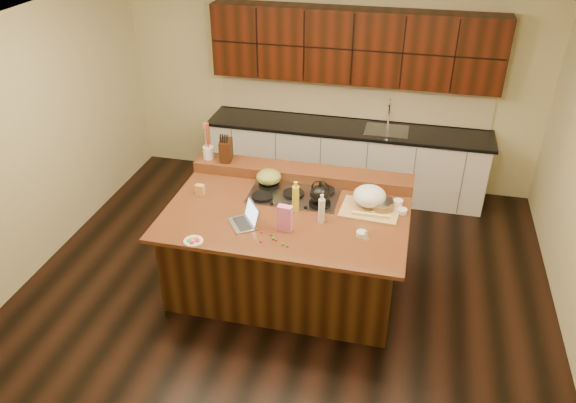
# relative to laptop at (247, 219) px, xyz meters

# --- Properties ---
(room) EXTENTS (5.52, 5.02, 2.72)m
(room) POSITION_rel_laptop_xyz_m (0.32, 0.31, 0.37)
(room) COLOR black
(room) RESTS_ON ground
(island) EXTENTS (2.40, 1.60, 0.92)m
(island) POSITION_rel_laptop_xyz_m (0.32, 0.31, -0.51)
(island) COLOR black
(island) RESTS_ON ground
(back_ledge) EXTENTS (2.40, 0.30, 0.12)m
(back_ledge) POSITION_rel_laptop_xyz_m (0.32, 1.01, 0.00)
(back_ledge) COLOR black
(back_ledge) RESTS_ON island
(cooktop) EXTENTS (0.92, 0.52, 0.05)m
(cooktop) POSITION_rel_laptop_xyz_m (0.32, 0.61, -0.04)
(cooktop) COLOR gray
(cooktop) RESTS_ON island
(back_counter) EXTENTS (3.70, 0.66, 2.40)m
(back_counter) POSITION_rel_laptop_xyz_m (0.62, 2.54, 0.01)
(back_counter) COLOR silver
(back_counter) RESTS_ON ground
(kettle) EXTENTS (0.27, 0.27, 0.18)m
(kettle) POSITION_rel_laptop_xyz_m (0.62, 0.48, 0.08)
(kettle) COLOR black
(kettle) RESTS_ON cooktop
(green_bowl) EXTENTS (0.30, 0.30, 0.15)m
(green_bowl) POSITION_rel_laptop_xyz_m (0.02, 0.74, 0.06)
(green_bowl) COLOR olive
(green_bowl) RESTS_ON cooktop
(laptop) EXTENTS (0.37, 0.38, 0.21)m
(laptop) POSITION_rel_laptop_xyz_m (0.00, 0.00, 0.00)
(laptop) COLOR #B7B7BC
(laptop) RESTS_ON island
(oil_bottle) EXTENTS (0.08, 0.08, 0.27)m
(oil_bottle) POSITION_rel_laptop_xyz_m (0.40, 0.35, 0.08)
(oil_bottle) COLOR yellow
(oil_bottle) RESTS_ON island
(vinegar_bottle) EXTENTS (0.08, 0.08, 0.25)m
(vinegar_bottle) POSITION_rel_laptop_xyz_m (0.69, 0.20, 0.07)
(vinegar_bottle) COLOR silver
(vinegar_bottle) RESTS_ON island
(wooden_tray) EXTENTS (0.59, 0.47, 0.23)m
(wooden_tray) POSITION_rel_laptop_xyz_m (1.11, 0.56, 0.05)
(wooden_tray) COLOR tan
(wooden_tray) RESTS_ON island
(ramekin_a) EXTENTS (0.12, 0.12, 0.04)m
(ramekin_a) POSITION_rel_laptop_xyz_m (1.09, 0.05, -0.03)
(ramekin_a) COLOR white
(ramekin_a) RESTS_ON island
(ramekin_b) EXTENTS (0.10, 0.10, 0.04)m
(ramekin_b) POSITION_rel_laptop_xyz_m (1.43, 0.54, -0.03)
(ramekin_b) COLOR white
(ramekin_b) RESTS_ON island
(ramekin_c) EXTENTS (0.13, 0.13, 0.04)m
(ramekin_c) POSITION_rel_laptop_xyz_m (1.38, 0.70, -0.03)
(ramekin_c) COLOR white
(ramekin_c) RESTS_ON island
(strainer_bowl) EXTENTS (0.28, 0.28, 0.09)m
(strainer_bowl) POSITION_rel_laptop_xyz_m (1.23, 0.55, -0.01)
(strainer_bowl) COLOR #996B3F
(strainer_bowl) RESTS_ON island
(kitchen_timer) EXTENTS (0.10, 0.10, 0.07)m
(kitchen_timer) POSITION_rel_laptop_xyz_m (1.13, 0.04, -0.02)
(kitchen_timer) COLOR silver
(kitchen_timer) RESTS_ON island
(pink_bag) EXTENTS (0.14, 0.09, 0.26)m
(pink_bag) POSITION_rel_laptop_xyz_m (0.38, -0.02, 0.07)
(pink_bag) COLOR pink
(pink_bag) RESTS_ON island
(candy_plate) EXTENTS (0.21, 0.21, 0.01)m
(candy_plate) POSITION_rel_laptop_xyz_m (-0.39, -0.40, -0.05)
(candy_plate) COLOR white
(candy_plate) RESTS_ON island
(package_box) EXTENTS (0.09, 0.07, 0.12)m
(package_box) POSITION_rel_laptop_xyz_m (-0.63, 0.40, 0.01)
(package_box) COLOR #D6964B
(package_box) RESTS_ON island
(utensil_crock) EXTENTS (0.12, 0.12, 0.14)m
(utensil_crock) POSITION_rel_laptop_xyz_m (-0.75, 1.01, 0.13)
(utensil_crock) COLOR white
(utensil_crock) RESTS_ON back_ledge
(knife_block) EXTENTS (0.15, 0.21, 0.24)m
(knife_block) POSITION_rel_laptop_xyz_m (-0.54, 1.01, 0.19)
(knife_block) COLOR black
(knife_block) RESTS_ON back_ledge
(gumdrop_0) EXTENTS (0.02, 0.02, 0.02)m
(gumdrop_0) POSITION_rel_laptop_xyz_m (0.28, -0.14, -0.05)
(gumdrop_0) COLOR red
(gumdrop_0) RESTS_ON island
(gumdrop_1) EXTENTS (0.02, 0.02, 0.02)m
(gumdrop_1) POSITION_rel_laptop_xyz_m (0.31, -0.19, -0.05)
(gumdrop_1) COLOR #198C26
(gumdrop_1) RESTS_ON island
(gumdrop_2) EXTENTS (0.02, 0.02, 0.02)m
(gumdrop_2) POSITION_rel_laptop_xyz_m (0.18, -0.12, -0.05)
(gumdrop_2) COLOR red
(gumdrop_2) RESTS_ON island
(gumdrop_3) EXTENTS (0.02, 0.02, 0.02)m
(gumdrop_3) POSITION_rel_laptop_xyz_m (0.42, -0.26, -0.05)
(gumdrop_3) COLOR #198C26
(gumdrop_3) RESTS_ON island
(gumdrop_4) EXTENTS (0.02, 0.02, 0.02)m
(gumdrop_4) POSITION_rel_laptop_xyz_m (0.34, -0.21, -0.05)
(gumdrop_4) COLOR red
(gumdrop_4) RESTS_ON island
(gumdrop_5) EXTENTS (0.02, 0.02, 0.02)m
(gumdrop_5) POSITION_rel_laptop_xyz_m (0.31, -0.20, -0.05)
(gumdrop_5) COLOR #198C26
(gumdrop_5) RESTS_ON island
(gumdrop_6) EXTENTS (0.02, 0.02, 0.02)m
(gumdrop_6) POSITION_rel_laptop_xyz_m (0.21, -0.26, -0.05)
(gumdrop_6) COLOR red
(gumdrop_6) RESTS_ON island
(gumdrop_7) EXTENTS (0.02, 0.02, 0.02)m
(gumdrop_7) POSITION_rel_laptop_xyz_m (0.47, -0.28, -0.05)
(gumdrop_7) COLOR #198C26
(gumdrop_7) RESTS_ON island
(gumdrop_8) EXTENTS (0.02, 0.02, 0.02)m
(gumdrop_8) POSITION_rel_laptop_xyz_m (0.21, -0.27, -0.05)
(gumdrop_8) COLOR red
(gumdrop_8) RESTS_ON island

